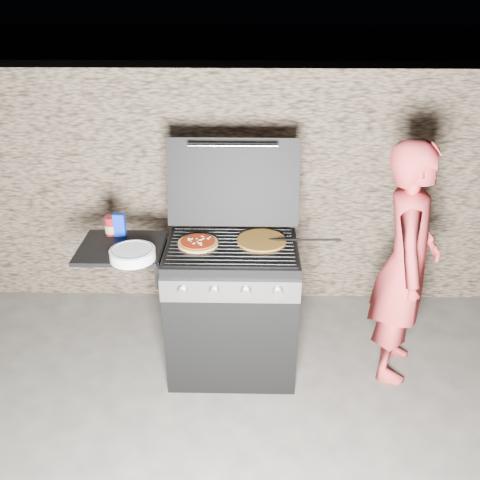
{
  "coord_description": "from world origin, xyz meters",
  "views": [
    {
      "loc": [
        0.11,
        -2.84,
        2.39
      ],
      "look_at": [
        0.05,
        0.0,
        0.95
      ],
      "focal_mm": 40.0,
      "sensor_mm": 36.0,
      "label": 1
    }
  ],
  "objects_px": {
    "gas_grill": "(193,308)",
    "person": "(406,264)",
    "sauce_jar": "(111,226)",
    "pizza_topped": "(198,243)"
  },
  "relations": [
    {
      "from": "gas_grill",
      "to": "pizza_topped",
      "type": "xyz_separation_m",
      "value": [
        0.05,
        0.01,
        0.47
      ]
    },
    {
      "from": "gas_grill",
      "to": "pizza_topped",
      "type": "height_order",
      "value": "pizza_topped"
    },
    {
      "from": "person",
      "to": "sauce_jar",
      "type": "bearing_deg",
      "value": 100.37
    },
    {
      "from": "pizza_topped",
      "to": "person",
      "type": "xyz_separation_m",
      "value": [
        1.27,
        0.01,
        -0.14
      ]
    },
    {
      "from": "pizza_topped",
      "to": "person",
      "type": "bearing_deg",
      "value": 0.58
    },
    {
      "from": "gas_grill",
      "to": "pizza_topped",
      "type": "relative_size",
      "value": 5.51
    },
    {
      "from": "gas_grill",
      "to": "person",
      "type": "distance_m",
      "value": 1.35
    },
    {
      "from": "gas_grill",
      "to": "sauce_jar",
      "type": "bearing_deg",
      "value": 162.9
    },
    {
      "from": "sauce_jar",
      "to": "pizza_topped",
      "type": "bearing_deg",
      "value": -14.67
    },
    {
      "from": "gas_grill",
      "to": "sauce_jar",
      "type": "distance_m",
      "value": 0.74
    }
  ]
}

